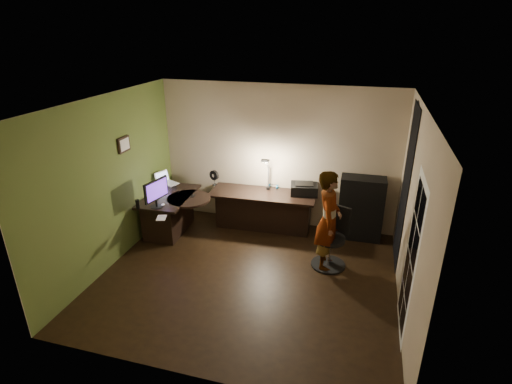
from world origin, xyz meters
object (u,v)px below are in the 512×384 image
(desk_left, at_px, (171,213))
(desk_right, at_px, (263,211))
(cabinet, at_px, (361,208))
(monitor, at_px, (156,197))
(person, at_px, (328,221))
(office_chair, at_px, (330,239))

(desk_left, xyz_separation_m, desk_right, (1.64, 0.58, -0.00))
(cabinet, height_order, monitor, cabinet)
(monitor, bearing_deg, cabinet, 32.77)
(desk_right, height_order, person, person)
(person, bearing_deg, cabinet, -25.19)
(cabinet, bearing_deg, desk_left, -169.09)
(desk_left, bearing_deg, monitor, -89.59)
(desk_right, bearing_deg, cabinet, 2.41)
(desk_right, distance_m, cabinet, 1.81)
(monitor, xyz_separation_m, office_chair, (2.98, 0.12, -0.42))
(monitor, xyz_separation_m, person, (2.93, 0.10, -0.10))
(desk_left, height_order, monitor, monitor)
(office_chair, bearing_deg, desk_left, -162.43)
(desk_left, distance_m, person, 3.02)
(desk_right, height_order, monitor, monitor)
(cabinet, relative_size, monitor, 2.11)
(cabinet, xyz_separation_m, monitor, (-3.41, -1.23, 0.33))
(desk_left, bearing_deg, office_chair, -9.82)
(desk_right, relative_size, office_chair, 1.97)
(desk_left, xyz_separation_m, office_chair, (3.00, -0.39, 0.13))
(desk_left, bearing_deg, person, -10.27)
(desk_right, distance_m, person, 1.70)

